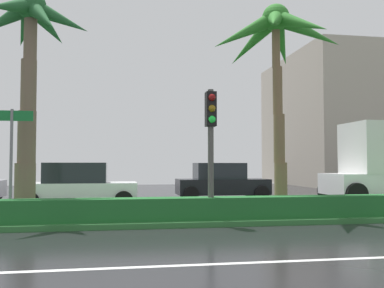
{
  "coord_description": "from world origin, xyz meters",
  "views": [
    {
      "loc": [
        2.47,
        -5.01,
        1.66
      ],
      "look_at": [
        5.34,
        11.91,
        2.47
      ],
      "focal_mm": 39.98,
      "sensor_mm": 36.0,
      "label": 1
    }
  ],
  "objects": [
    {
      "name": "palm_tree_centre",
      "position": [
        7.54,
        8.2,
        5.66
      ],
      "size": [
        4.48,
        4.18,
        6.82
      ],
      "color": "brown",
      "rests_on": "median_strip"
    },
    {
      "name": "palm_tree_centre_left",
      "position": [
        -0.2,
        8.27,
        5.19
      ],
      "size": [
        3.52,
        3.47,
        6.73
      ],
      "color": "brown",
      "rests_on": "median_strip"
    },
    {
      "name": "building_far_right",
      "position": [
        23.44,
        27.86,
        5.22
      ],
      "size": [
        15.07,
        12.71,
        10.45
      ],
      "color": "#A89E8E",
      "rests_on": "ground_plane"
    },
    {
      "name": "car_in_traffic_fourth",
      "position": [
        7.24,
        14.79,
        0.83
      ],
      "size": [
        4.3,
        2.02,
        1.72
      ],
      "color": "black",
      "rests_on": "ground_plane"
    },
    {
      "name": "traffic_signal_median_right",
      "position": [
        4.95,
        6.51,
        2.62
      ],
      "size": [
        0.28,
        0.43,
        3.59
      ],
      "color": "#4C4C47",
      "rests_on": "median_strip"
    },
    {
      "name": "ground_plane",
      "position": [
        0.0,
        9.0,
        -0.05
      ],
      "size": [
        90.0,
        42.0,
        0.1
      ],
      "primitive_type": "cube",
      "color": "black"
    },
    {
      "name": "street_name_sign",
      "position": [
        -0.41,
        7.11,
        2.08
      ],
      "size": [
        1.1,
        0.08,
        3.0
      ],
      "color": "slate",
      "rests_on": "median_strip"
    },
    {
      "name": "median_hedge",
      "position": [
        0.0,
        6.6,
        0.45
      ],
      "size": [
        76.5,
        0.7,
        0.6
      ],
      "color": "#1E6028",
      "rests_on": "median_strip"
    },
    {
      "name": "median_strip",
      "position": [
        0.0,
        8.0,
        0.07
      ],
      "size": [
        85.5,
        4.0,
        0.15
      ],
      "primitive_type": "cube",
      "color": "#2D6B33",
      "rests_on": "ground_plane"
    },
    {
      "name": "car_in_traffic_third",
      "position": [
        0.93,
        11.86,
        0.83
      ],
      "size": [
        4.3,
        2.02,
        1.72
      ],
      "color": "white",
      "rests_on": "ground_plane"
    }
  ]
}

